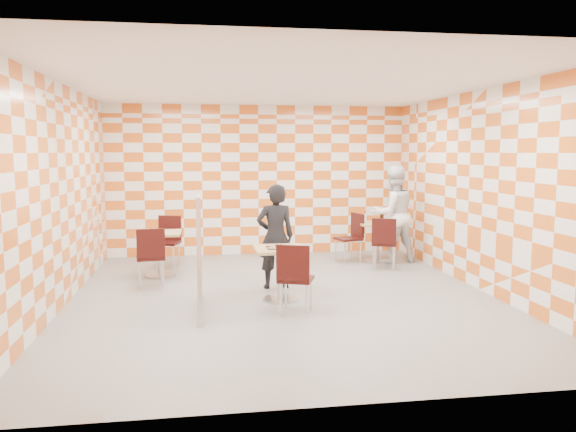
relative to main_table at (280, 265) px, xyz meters
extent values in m
plane|color=gray|center=(0.07, 0.16, -0.51)|extent=(7.00, 7.00, 0.00)
plane|color=white|center=(0.07, 0.16, 2.49)|extent=(7.00, 7.00, 0.00)
plane|color=white|center=(0.07, 3.66, 0.99)|extent=(6.00, 0.00, 6.00)
plane|color=white|center=(-2.93, 0.16, 0.99)|extent=(0.00, 7.00, 7.00)
plane|color=white|center=(3.07, 0.16, 0.99)|extent=(0.00, 7.00, 7.00)
cube|color=tan|center=(0.00, 0.00, 0.22)|extent=(0.70, 0.70, 0.04)
cylinder|color=#A5A5AA|center=(0.00, 0.00, -0.14)|extent=(0.08, 0.08, 0.70)
cylinder|color=#A5A5AA|center=(0.00, 0.00, -0.49)|extent=(0.50, 0.50, 0.03)
cube|color=tan|center=(2.20, 2.49, 0.22)|extent=(0.70, 0.70, 0.04)
cylinder|color=#A5A5AA|center=(2.20, 2.49, -0.14)|extent=(0.08, 0.08, 0.70)
cylinder|color=#A5A5AA|center=(2.20, 2.49, -0.49)|extent=(0.50, 0.50, 0.03)
cube|color=tan|center=(-1.77, 1.82, 0.22)|extent=(0.70, 0.70, 0.04)
cylinder|color=#A5A5AA|center=(-1.77, 1.82, -0.14)|extent=(0.08, 0.08, 0.70)
cylinder|color=#A5A5AA|center=(-1.77, 1.82, -0.49)|extent=(0.50, 0.50, 0.03)
cube|color=black|center=(0.11, -0.67, -0.06)|extent=(0.54, 0.54, 0.04)
cube|color=black|center=(0.04, -0.85, 0.19)|extent=(0.41, 0.18, 0.45)
cylinder|color=silver|center=(0.33, -0.57, -0.29)|extent=(0.03, 0.03, 0.43)
cylinder|color=silver|center=(0.01, -0.45, -0.29)|extent=(0.03, 0.03, 0.43)
cylinder|color=silver|center=(0.21, -0.89, -0.29)|extent=(0.03, 0.03, 0.43)
cylinder|color=silver|center=(-0.10, -0.77, -0.29)|extent=(0.03, 0.03, 0.43)
cube|color=black|center=(2.13, 1.85, -0.06)|extent=(0.55, 0.55, 0.04)
cube|color=black|center=(2.06, 1.67, 0.19)|extent=(0.40, 0.20, 0.45)
cylinder|color=silver|center=(2.36, 1.94, -0.29)|extent=(0.03, 0.03, 0.43)
cylinder|color=silver|center=(2.04, 2.07, -0.29)|extent=(0.03, 0.03, 0.43)
cylinder|color=silver|center=(2.23, 1.63, -0.29)|extent=(0.03, 0.03, 0.43)
cylinder|color=silver|center=(1.91, 1.76, -0.29)|extent=(0.03, 0.03, 0.43)
cube|color=black|center=(1.64, 2.49, -0.06)|extent=(0.52, 0.52, 0.04)
cube|color=black|center=(1.83, 2.55, 0.19)|extent=(0.15, 0.41, 0.45)
cylinder|color=silver|center=(1.43, 2.61, -0.29)|extent=(0.03, 0.03, 0.43)
cylinder|color=silver|center=(1.52, 2.28, -0.29)|extent=(0.03, 0.03, 0.43)
cylinder|color=silver|center=(1.75, 2.70, -0.29)|extent=(0.03, 0.03, 0.43)
cylinder|color=silver|center=(1.85, 2.38, -0.29)|extent=(0.03, 0.03, 0.43)
cube|color=black|center=(-1.87, 1.13, -0.06)|extent=(0.48, 0.48, 0.04)
cube|color=black|center=(-1.84, 0.93, 0.19)|extent=(0.42, 0.10, 0.45)
cylinder|color=silver|center=(-1.72, 1.32, -0.29)|extent=(0.03, 0.03, 0.43)
cylinder|color=silver|center=(-2.06, 1.27, -0.29)|extent=(0.03, 0.03, 0.43)
cylinder|color=silver|center=(-1.67, 0.98, -0.29)|extent=(0.03, 0.03, 0.43)
cylinder|color=silver|center=(-2.01, 0.93, -0.29)|extent=(0.03, 0.03, 0.43)
cube|color=black|center=(-1.70, 2.50, -0.06)|extent=(0.52, 0.52, 0.04)
cube|color=black|center=(-1.65, 2.70, 0.19)|extent=(0.42, 0.15, 0.45)
cylinder|color=silver|center=(-1.91, 2.38, -0.29)|extent=(0.03, 0.03, 0.43)
cylinder|color=silver|center=(-1.58, 2.29, -0.29)|extent=(0.03, 0.03, 0.43)
cylinder|color=silver|center=(-1.82, 2.71, -0.29)|extent=(0.03, 0.03, 0.43)
cylinder|color=silver|center=(-1.49, 2.62, -0.29)|extent=(0.03, 0.03, 0.43)
cube|color=white|center=(-1.11, -0.41, 0.29)|extent=(0.02, 1.30, 1.40)
cube|color=#B2B2B7|center=(-1.11, -0.41, 1.01)|extent=(0.05, 1.30, 0.05)
cube|color=#B2B2B7|center=(-1.11, -0.41, -0.43)|extent=(0.05, 1.30, 0.05)
cube|color=#B2B2B7|center=(-1.11, -1.06, 0.29)|extent=(0.05, 0.05, 1.50)
cylinder|color=#B2B2B7|center=(-1.11, -1.06, -0.48)|extent=(0.08, 0.08, 0.05)
cube|color=#B2B2B7|center=(-1.11, 0.24, 0.29)|extent=(0.05, 0.05, 1.50)
cylinder|color=#B2B2B7|center=(-1.11, 0.24, -0.48)|extent=(0.08, 0.08, 0.05)
imported|color=black|center=(0.03, 0.74, 0.29)|extent=(0.60, 0.41, 1.59)
imported|color=white|center=(2.47, 2.40, 0.40)|extent=(1.00, 0.84, 1.82)
cube|color=silver|center=(0.00, -0.02, 0.24)|extent=(0.38, 0.34, 0.01)
cone|color=tan|center=(0.00, -0.02, 0.26)|extent=(0.40, 0.40, 0.02)
cone|color=#F2D88C|center=(0.00, 0.00, 0.27)|extent=(0.33, 0.33, 0.01)
cylinder|color=maroon|center=(-0.06, -0.12, 0.28)|extent=(0.04, 0.04, 0.01)
cylinder|color=maroon|center=(0.05, -0.11, 0.28)|extent=(0.04, 0.04, 0.01)
cylinder|color=maroon|center=(0.00, -0.04, 0.28)|extent=(0.04, 0.04, 0.01)
cylinder|color=maroon|center=(-0.05, 0.01, 0.28)|extent=(0.04, 0.04, 0.01)
cylinder|color=maroon|center=(0.06, -0.01, 0.28)|extent=(0.04, 0.04, 0.01)
torus|color=black|center=(0.05, -0.05, 0.28)|extent=(0.03, 0.03, 0.01)
torus|color=black|center=(-0.02, -0.08, 0.28)|extent=(0.03, 0.03, 0.01)
torus|color=black|center=(0.02, 0.02, 0.28)|extent=(0.03, 0.03, 0.01)
torus|color=black|center=(-0.07, -0.04, 0.28)|extent=(0.03, 0.03, 0.01)
cylinder|color=white|center=(2.00, 2.64, 0.32)|extent=(0.06, 0.06, 0.16)
cylinder|color=red|center=(2.00, 2.64, 0.42)|extent=(0.04, 0.04, 0.04)
cylinder|color=black|center=(2.30, 2.52, 0.34)|extent=(0.07, 0.07, 0.20)
cylinder|color=red|center=(2.30, 2.52, 0.46)|extent=(0.03, 0.03, 0.03)
camera|label=1|loc=(-1.05, -7.63, 1.57)|focal=35.00mm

